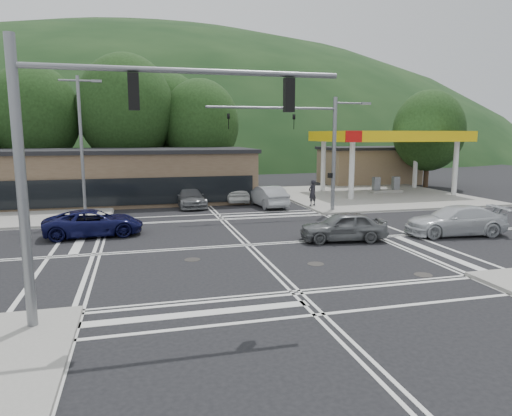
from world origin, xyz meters
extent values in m
plane|color=black|center=(0.00, 0.00, 0.00)|extent=(120.00, 120.00, 0.00)
cube|color=gray|center=(15.00, 15.00, 0.07)|extent=(16.00, 16.00, 0.15)
cube|color=gray|center=(-15.00, 15.00, 0.07)|extent=(16.00, 16.00, 0.15)
cylinder|color=silver|center=(12.00, 13.00, 2.50)|extent=(0.44, 0.44, 5.00)
cylinder|color=silver|center=(12.00, 19.00, 2.50)|extent=(0.44, 0.44, 5.00)
cylinder|color=silver|center=(22.00, 13.00, 2.50)|extent=(0.44, 0.44, 5.00)
cylinder|color=silver|center=(22.00, 19.00, 2.50)|extent=(0.44, 0.44, 5.00)
cube|color=silver|center=(17.00, 16.00, 5.30)|extent=(12.00, 8.00, 0.60)
cube|color=yellow|center=(17.00, 12.00, 5.30)|extent=(12.20, 0.25, 0.90)
cube|color=yellow|center=(17.00, 20.00, 5.30)|extent=(12.20, 0.25, 0.90)
cube|color=yellow|center=(11.00, 16.00, 5.30)|extent=(0.25, 8.20, 0.90)
cube|color=yellow|center=(23.00, 16.00, 5.30)|extent=(0.25, 8.20, 0.90)
cube|color=red|center=(11.50, 11.85, 5.30)|extent=(1.40, 0.12, 0.90)
cube|color=gray|center=(17.00, 16.00, 0.25)|extent=(3.00, 1.00, 0.30)
cube|color=slate|center=(16.00, 16.00, 0.95)|extent=(0.60, 0.50, 1.30)
cube|color=slate|center=(18.00, 16.00, 0.95)|extent=(0.60, 0.50, 1.30)
cube|color=#846B4F|center=(20.00, 25.00, 1.90)|extent=(10.00, 6.00, 3.80)
cube|color=brown|center=(-8.00, 17.00, 2.00)|extent=(24.00, 8.00, 4.00)
ellipsoid|color=black|center=(0.00, 90.00, 0.00)|extent=(252.00, 126.00, 140.00)
cylinder|color=#382619|center=(-14.00, 24.00, 2.42)|extent=(0.50, 0.50, 4.84)
ellipsoid|color=black|center=(-14.00, 24.00, 7.15)|extent=(8.00, 8.00, 9.20)
cylinder|color=#382619|center=(-6.00, 24.00, 2.64)|extent=(0.50, 0.50, 5.28)
ellipsoid|color=black|center=(-6.00, 24.00, 7.80)|extent=(9.00, 9.00, 10.35)
cylinder|color=#382619|center=(1.00, 24.00, 2.20)|extent=(0.50, 0.50, 4.40)
ellipsoid|color=black|center=(1.00, 24.00, 6.50)|extent=(7.60, 7.60, 8.74)
cylinder|color=#382619|center=(-2.00, 28.00, 2.42)|extent=(0.50, 0.50, 4.84)
ellipsoid|color=black|center=(-2.00, 28.00, 7.15)|extent=(8.40, 8.40, 9.66)
cylinder|color=#382619|center=(24.00, 20.00, 1.98)|extent=(0.50, 0.50, 3.96)
ellipsoid|color=black|center=(24.00, 20.00, 5.85)|extent=(7.20, 7.20, 8.28)
cylinder|color=slate|center=(-8.50, 9.00, 4.50)|extent=(0.20, 0.20, 9.00)
cylinder|color=slate|center=(-8.50, 9.00, 8.70)|extent=(2.20, 0.12, 0.12)
cube|color=slate|center=(-7.40, 9.00, 8.70)|extent=(0.60, 0.25, 0.15)
cylinder|color=slate|center=(8.20, 8.20, 4.00)|extent=(0.28, 0.28, 8.00)
cylinder|color=slate|center=(3.70, 8.20, 7.20)|extent=(9.00, 0.16, 0.16)
imported|color=black|center=(5.20, 8.20, 6.30)|extent=(0.16, 0.20, 1.00)
imported|color=black|center=(0.70, 8.20, 6.30)|extent=(0.16, 0.20, 1.00)
cylinder|color=slate|center=(9.40, 8.20, 7.60)|extent=(2.40, 0.12, 0.12)
cube|color=slate|center=(10.50, 8.20, 7.60)|extent=(0.70, 0.30, 0.15)
cube|color=black|center=(7.95, 8.20, 2.60)|extent=(0.25, 0.30, 0.35)
cylinder|color=slate|center=(-8.20, -8.20, 4.00)|extent=(0.28, 0.28, 8.00)
cylinder|color=slate|center=(-3.70, -8.20, 7.20)|extent=(9.00, 0.16, 0.16)
cube|color=black|center=(-5.20, -8.20, 6.60)|extent=(0.30, 0.25, 1.00)
cube|color=black|center=(-0.70, -8.20, 6.60)|extent=(0.30, 0.25, 1.00)
imported|color=#0D0F3C|center=(-7.57, 4.15, 0.72)|extent=(5.33, 2.78, 1.43)
imported|color=slate|center=(4.99, -0.30, 0.75)|extent=(4.64, 2.41, 1.51)
imported|color=silver|center=(11.55, -0.54, 0.79)|extent=(5.71, 2.93, 1.59)
imported|color=#9B9EA2|center=(4.32, 11.63, 0.80)|extent=(2.20, 5.02, 1.60)
imported|color=white|center=(2.50, 14.50, 0.79)|extent=(2.25, 4.77, 1.58)
imported|color=slate|center=(-1.42, 13.05, 0.72)|extent=(2.36, 5.06, 1.43)
imported|color=black|center=(7.50, 10.34, 1.13)|extent=(0.84, 0.72, 1.96)
camera|label=1|loc=(-5.19, -21.50, 5.42)|focal=32.00mm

